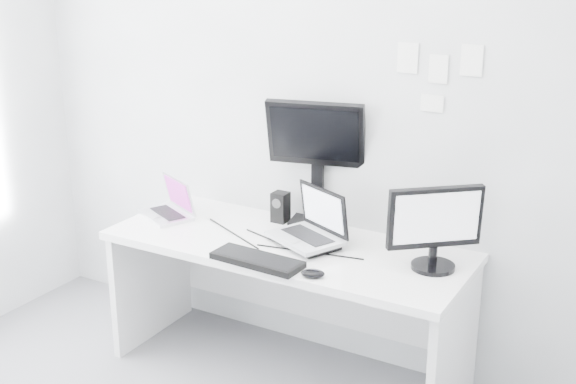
# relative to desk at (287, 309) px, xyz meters

# --- Properties ---
(back_wall) EXTENTS (3.60, 0.00, 3.60)m
(back_wall) POSITION_rel_desk_xyz_m (0.00, 0.35, 0.99)
(back_wall) COLOR silver
(back_wall) RESTS_ON ground
(desk) EXTENTS (1.80, 0.70, 0.73)m
(desk) POSITION_rel_desk_xyz_m (0.00, 0.00, 0.00)
(desk) COLOR white
(desk) RESTS_ON ground
(macbook) EXTENTS (0.36, 0.33, 0.22)m
(macbook) POSITION_rel_desk_xyz_m (-0.75, -0.00, 0.48)
(macbook) COLOR silver
(macbook) RESTS_ON desk
(speaker) EXTENTS (0.11, 0.11, 0.16)m
(speaker) POSITION_rel_desk_xyz_m (-0.17, 0.24, 0.44)
(speaker) COLOR black
(speaker) RESTS_ON desk
(dell_laptop) EXTENTS (0.43, 0.39, 0.29)m
(dell_laptop) POSITION_rel_desk_xyz_m (0.10, 0.01, 0.51)
(dell_laptop) COLOR #B6B9BE
(dell_laptop) RESTS_ON desk
(rear_monitor) EXTENTS (0.53, 0.29, 0.68)m
(rear_monitor) POSITION_rel_desk_xyz_m (0.00, 0.30, 0.70)
(rear_monitor) COLOR black
(rear_monitor) RESTS_ON desk
(samsung_monitor) EXTENTS (0.46, 0.43, 0.40)m
(samsung_monitor) POSITION_rel_desk_xyz_m (0.73, 0.06, 0.56)
(samsung_monitor) COLOR black
(samsung_monitor) RESTS_ON desk
(keyboard) EXTENTS (0.44, 0.18, 0.03)m
(keyboard) POSITION_rel_desk_xyz_m (0.01, -0.28, 0.38)
(keyboard) COLOR black
(keyboard) RESTS_ON desk
(mouse) EXTENTS (0.12, 0.10, 0.03)m
(mouse) POSITION_rel_desk_xyz_m (0.30, -0.29, 0.38)
(mouse) COLOR black
(mouse) RESTS_ON desk
(wall_note_0) EXTENTS (0.10, 0.00, 0.14)m
(wall_note_0) POSITION_rel_desk_xyz_m (0.45, 0.34, 1.26)
(wall_note_0) COLOR white
(wall_note_0) RESTS_ON back_wall
(wall_note_1) EXTENTS (0.09, 0.00, 0.13)m
(wall_note_1) POSITION_rel_desk_xyz_m (0.60, 0.34, 1.22)
(wall_note_1) COLOR white
(wall_note_1) RESTS_ON back_wall
(wall_note_2) EXTENTS (0.10, 0.00, 0.14)m
(wall_note_2) POSITION_rel_desk_xyz_m (0.75, 0.34, 1.26)
(wall_note_2) COLOR white
(wall_note_2) RESTS_ON back_wall
(wall_note_3) EXTENTS (0.11, 0.00, 0.08)m
(wall_note_3) POSITION_rel_desk_xyz_m (0.58, 0.34, 1.05)
(wall_note_3) COLOR white
(wall_note_3) RESTS_ON back_wall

